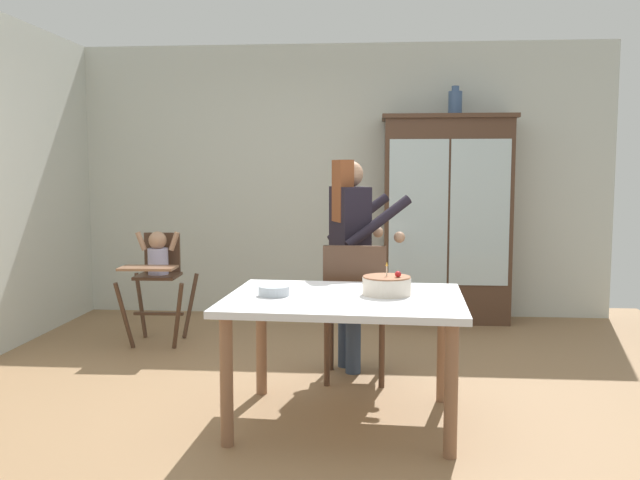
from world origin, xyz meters
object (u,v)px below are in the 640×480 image
high_chair_with_toddler (158,266)px  dining_chair_far_side (355,303)px  adult_person (351,238)px  ceramic_vase (455,102)px  serving_bowl (274,291)px  birthday_cake (387,285)px  dining_table (344,312)px  china_cabinet (446,219)px

high_chair_with_toddler → dining_chair_far_side: size_ratio=0.99×
high_chair_with_toddler → adult_person: bearing=-23.7°
adult_person → ceramic_vase: bearing=-49.7°
serving_bowl → birthday_cake: bearing=7.0°
adult_person → dining_chair_far_side: size_ratio=1.59×
adult_person → dining_chair_far_side: (0.04, -0.31, -0.41)m
birthday_cake → dining_chair_far_side: size_ratio=0.29×
adult_person → dining_table: (0.00, -1.04, -0.32)m
high_chair_with_toddler → dining_chair_far_side: 1.94m
china_cabinet → ceramic_vase: bearing=3.5°
high_chair_with_toddler → ceramic_vase: bearing=20.5°
high_chair_with_toddler → dining_chair_far_side: dining_chair_far_side is taller
china_cabinet → high_chair_with_toddler: china_cabinet is taller
china_cabinet → adult_person: (-0.86, -1.71, -0.03)m
adult_person → dining_chair_far_side: adult_person is taller
dining_table → dining_chair_far_side: size_ratio=1.45×
serving_bowl → high_chair_with_toddler: bearing=126.1°
serving_bowl → dining_chair_far_side: dining_chair_far_side is taller
dining_table → adult_person: bearing=90.2°
dining_table → serving_bowl: (-0.40, -0.01, 0.12)m
birthday_cake → dining_chair_far_side: 0.74m
high_chair_with_toddler → serving_bowl: (1.24, -1.71, 0.11)m
china_cabinet → ceramic_vase: 1.10m
dining_table → serving_bowl: bearing=-178.2°
dining_table → birthday_cake: 0.29m
china_cabinet → birthday_cake: bearing=-102.8°
ceramic_vase → birthday_cake: bearing=-104.0°
china_cabinet → adult_person: size_ratio=1.29×
high_chair_with_toddler → dining_table: size_ratio=0.68×
high_chair_with_toddler → birthday_cake: (1.89, -1.63, 0.14)m
high_chair_with_toddler → serving_bowl: 2.11m
high_chair_with_toddler → adult_person: size_ratio=0.62×
china_cabinet → serving_bowl: size_ratio=10.99×
high_chair_with_toddler → dining_table: 2.36m
birthday_cake → serving_bowl: bearing=-173.0°
china_cabinet → serving_bowl: 3.05m
adult_person → serving_bowl: bearing=137.6°
china_cabinet → birthday_cake: 2.77m
birthday_cake → serving_bowl: (-0.65, -0.08, -0.03)m
serving_bowl → dining_chair_far_side: 0.90m
birthday_cake → serving_bowl: 0.65m
dining_table → serving_bowl: size_ratio=7.73×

